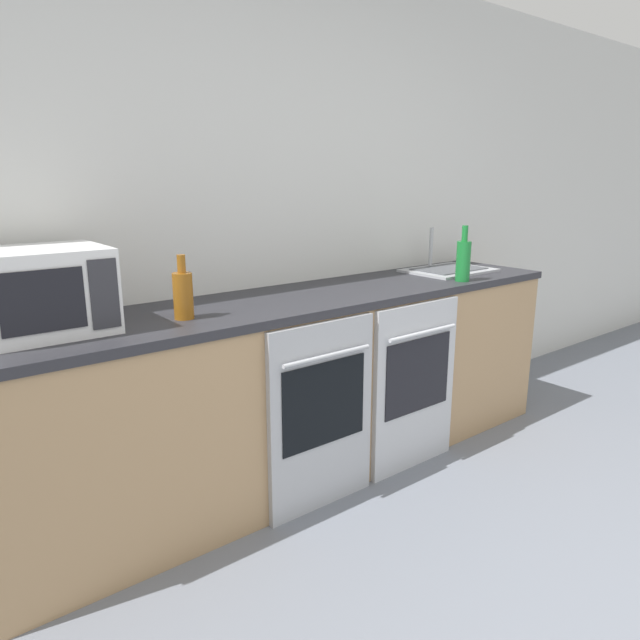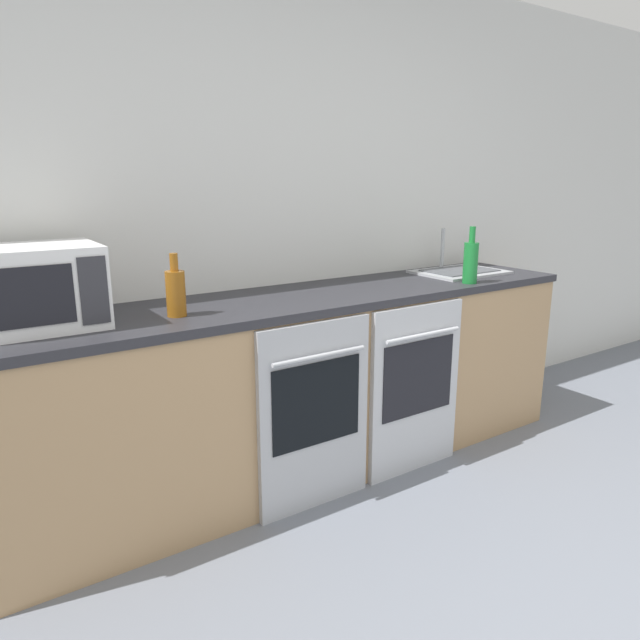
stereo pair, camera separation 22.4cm
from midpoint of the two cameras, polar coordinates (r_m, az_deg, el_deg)
The scene contains 8 objects.
wall_back at distance 3.06m, azimuth -2.47°, elevation 10.28°, with size 10.00×0.06×2.60m.
counter_back at distance 2.95m, azimuth 1.16°, elevation -6.37°, with size 3.10×0.65×0.94m.
oven_left at distance 2.61m, azimuth 2.01°, elevation -9.59°, with size 0.58×0.06×0.89m.
oven_right at distance 2.99m, azimuth 11.70°, elevation -6.77°, with size 0.58×0.06×0.89m.
microwave at distance 2.37m, azimuth -24.06°, elevation 3.02°, with size 0.45×0.40×0.32m.
bottle_green at distance 3.24m, azimuth 16.77°, elevation 5.64°, with size 0.08×0.08×0.31m.
bottle_amber at distance 2.40m, azimuth -11.67°, elevation 2.76°, with size 0.08×0.08×0.26m.
sink at distance 3.58m, azimuth 15.49°, elevation 4.75°, with size 0.52×0.38×0.26m.
Camera 2 is at (-1.49, -0.33, 1.50)m, focal length 32.00 mm.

